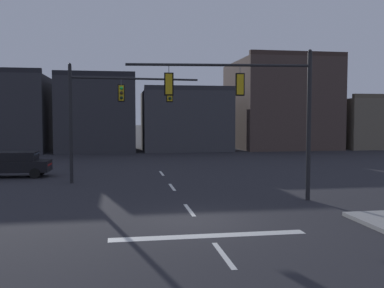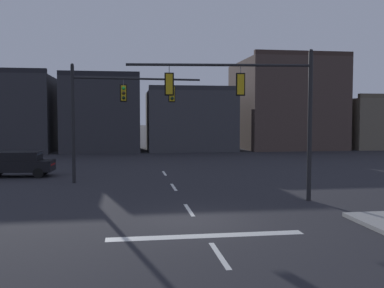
# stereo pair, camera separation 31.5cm
# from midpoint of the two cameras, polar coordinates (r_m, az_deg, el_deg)

# --- Properties ---
(ground_plane) EXTENTS (400.00, 400.00, 0.00)m
(ground_plane) POSITION_cam_midpoint_polar(r_m,az_deg,el_deg) (16.33, 1.17, -10.01)
(ground_plane) COLOR #232328
(stop_bar_paint) EXTENTS (6.40, 0.50, 0.01)m
(stop_bar_paint) POSITION_cam_midpoint_polar(r_m,az_deg,el_deg) (14.42, 2.52, -11.83)
(stop_bar_paint) COLOR silver
(stop_bar_paint) RESTS_ON ground
(lane_centreline) EXTENTS (0.16, 26.40, 0.01)m
(lane_centreline) POSITION_cam_midpoint_polar(r_m,az_deg,el_deg) (18.25, 0.11, -8.55)
(lane_centreline) COLOR silver
(lane_centreline) RESTS_ON ground
(signal_mast_near_side) EXTENTS (8.35, 1.00, 6.88)m
(signal_mast_near_side) POSITION_cam_midpoint_polar(r_m,az_deg,el_deg) (20.08, 8.81, 5.72)
(signal_mast_near_side) COLOR black
(signal_mast_near_side) RESTS_ON ground
(signal_mast_far_side) EXTENTS (7.62, 0.77, 6.91)m
(signal_mast_far_side) POSITION_cam_midpoint_polar(r_m,az_deg,el_deg) (26.28, -10.06, 5.07)
(signal_mast_far_side) COLOR black
(signal_mast_far_side) RESTS_ON ground
(car_lot_nearside) EXTENTS (4.51, 2.06, 1.61)m
(car_lot_nearside) POSITION_cam_midpoint_polar(r_m,az_deg,el_deg) (30.26, -21.32, -2.36)
(car_lot_nearside) COLOR black
(car_lot_nearside) RESTS_ON ground
(building_row) EXTENTS (55.77, 12.74, 11.18)m
(building_row) POSITION_cam_midpoint_polar(r_m,az_deg,el_deg) (53.12, 4.52, 3.97)
(building_row) COLOR #2D2D33
(building_row) RESTS_ON ground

